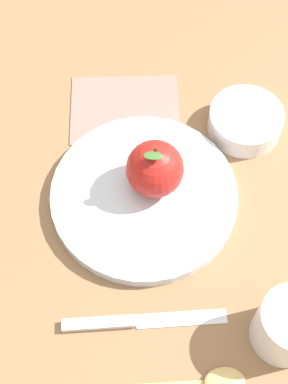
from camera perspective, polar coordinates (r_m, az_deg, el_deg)
The scene contains 7 objects.
ground_plane at distance 0.75m, azimuth -0.14°, elevation -3.18°, with size 2.40×2.40×0.00m, color olive.
dinner_plate at distance 0.76m, azimuth 0.00°, elevation -0.34°, with size 0.25×0.25×0.02m.
apple at distance 0.73m, azimuth 1.16°, elevation 2.32°, with size 0.08×0.08×0.09m.
side_bowl at distance 0.83m, azimuth 10.19°, elevation 7.17°, with size 0.11×0.11×0.04m.
knife at distance 0.70m, azimuth -1.49°, elevation -12.90°, with size 0.09×0.19×0.01m.
spoon at distance 0.69m, azimuth 6.39°, elevation -18.56°, with size 0.08×0.17×0.01m.
linen_napkin at distance 0.85m, azimuth -1.92°, elevation 8.36°, with size 0.13×0.16×0.00m, color gray.
Camera 1 is at (0.31, 0.10, 0.68)m, focal length 53.07 mm.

